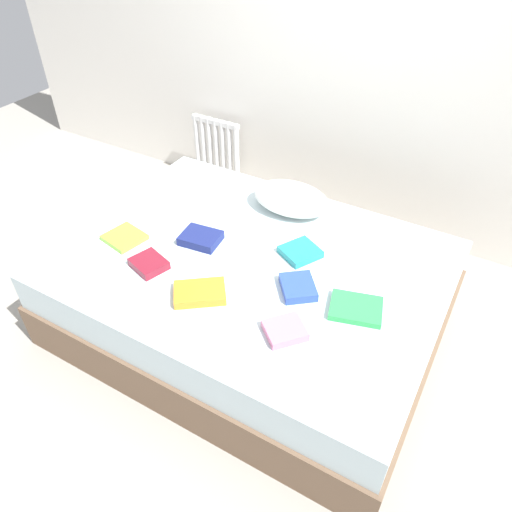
% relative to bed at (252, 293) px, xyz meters
% --- Properties ---
extents(ground_plane, '(8.00, 8.00, 0.00)m').
position_rel_bed_xyz_m(ground_plane, '(0.00, 0.00, -0.25)').
color(ground_plane, '#9E998E').
extents(back_wall, '(6.00, 0.10, 2.80)m').
position_rel_bed_xyz_m(back_wall, '(0.00, 1.35, 1.15)').
color(back_wall, silver).
rests_on(back_wall, ground).
extents(bed, '(2.00, 1.50, 0.50)m').
position_rel_bed_xyz_m(bed, '(0.00, 0.00, 0.00)').
color(bed, brown).
rests_on(bed, ground).
extents(radiator, '(0.41, 0.04, 0.46)m').
position_rel_bed_xyz_m(radiator, '(-1.03, 1.20, 0.10)').
color(radiator, white).
rests_on(radiator, ground).
extents(pillow, '(0.47, 0.30, 0.16)m').
position_rel_bed_xyz_m(pillow, '(-0.03, 0.51, 0.33)').
color(pillow, white).
rests_on(pillow, bed).
extents(textbook_blue, '(0.24, 0.24, 0.04)m').
position_rel_bed_xyz_m(textbook_blue, '(0.32, -0.10, 0.28)').
color(textbook_blue, '#2847B7').
rests_on(textbook_blue, bed).
extents(textbook_navy, '(0.23, 0.19, 0.05)m').
position_rel_bed_xyz_m(textbook_navy, '(-0.31, -0.01, 0.28)').
color(textbook_navy, navy).
rests_on(textbook_navy, bed).
extents(textbook_teal, '(0.24, 0.24, 0.04)m').
position_rel_bed_xyz_m(textbook_teal, '(0.21, 0.16, 0.27)').
color(textbook_teal, teal).
rests_on(textbook_teal, bed).
extents(textbook_maroon, '(0.21, 0.19, 0.04)m').
position_rel_bed_xyz_m(textbook_maroon, '(-0.42, -0.32, 0.27)').
color(textbook_maroon, maroon).
rests_on(textbook_maroon, bed).
extents(textbook_green, '(0.28, 0.24, 0.03)m').
position_rel_bed_xyz_m(textbook_green, '(0.61, -0.09, 0.27)').
color(textbook_green, green).
rests_on(textbook_green, bed).
extents(textbook_orange, '(0.29, 0.28, 0.04)m').
position_rel_bed_xyz_m(textbook_orange, '(-0.07, -0.37, 0.27)').
color(textbook_orange, orange).
rests_on(textbook_orange, bed).
extents(textbook_lime, '(0.23, 0.22, 0.03)m').
position_rel_bed_xyz_m(textbook_lime, '(-0.69, -0.21, 0.27)').
color(textbook_lime, '#8CC638').
rests_on(textbook_lime, bed).
extents(textbook_pink, '(0.23, 0.23, 0.04)m').
position_rel_bed_xyz_m(textbook_pink, '(0.39, -0.37, 0.27)').
color(textbook_pink, pink).
rests_on(textbook_pink, bed).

